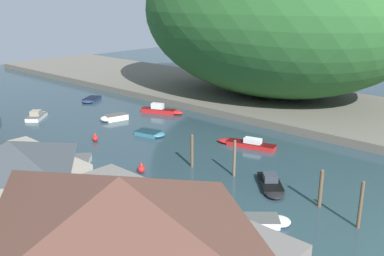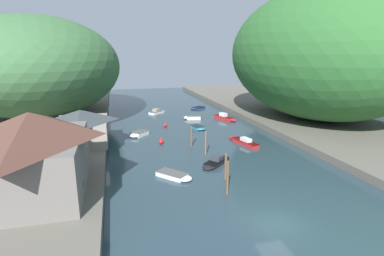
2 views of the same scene
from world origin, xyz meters
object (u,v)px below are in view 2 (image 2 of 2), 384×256
object	(u,v)px
boat_small_dinghy	(215,162)
person_on_quay	(81,188)
channel_buoy_near	(165,125)
boat_white_cruiser	(226,118)
boat_yellow_tender	(198,128)
boat_navy_launch	(192,118)
boat_cabin_cruiser	(243,141)
channel_buoy_far	(161,141)
boat_near_quay	(176,176)
boat_moored_right	(138,134)
boathouse_shed	(81,126)
boat_red_skiff	(158,112)
waterfront_building	(33,151)
boat_open_rowboat	(197,108)

from	to	relation	value
boat_small_dinghy	person_on_quay	distance (m)	16.03
channel_buoy_near	boat_white_cruiser	bearing A→B (deg)	13.15
boat_yellow_tender	boat_white_cruiser	xyz separation A→B (m)	(7.41, 5.92, 0.17)
boat_yellow_tender	boat_navy_launch	world-z (taller)	boat_navy_launch
boat_yellow_tender	boat_navy_launch	xyz separation A→B (m)	(0.90, 8.07, 0.11)
boat_yellow_tender	boat_cabin_cruiser	xyz separation A→B (m)	(4.04, -9.85, 0.09)
boat_white_cruiser	channel_buoy_far	bearing A→B (deg)	17.43
boat_near_quay	channel_buoy_far	size ratio (longest dim) A/B	4.08
boat_navy_launch	channel_buoy_near	xyz separation A→B (m)	(-6.30, -5.14, 0.02)
boat_near_quay	boat_moored_right	xyz separation A→B (m)	(-2.51, 17.89, 0.10)
boat_small_dinghy	person_on_quay	size ratio (longest dim) A/B	2.66
boathouse_shed	boat_yellow_tender	distance (m)	20.04
boat_white_cruiser	boat_moored_right	xyz separation A→B (m)	(-18.12, -7.93, -0.06)
boathouse_shed	boat_white_cruiser	size ratio (longest dim) A/B	1.70
boat_cabin_cruiser	boat_red_skiff	bearing A→B (deg)	94.63
boat_yellow_tender	channel_buoy_near	size ratio (longest dim) A/B	3.89
waterfront_building	boat_white_cruiser	bearing A→B (deg)	43.96
boat_small_dinghy	boat_open_rowboat	xyz separation A→B (m)	(7.93, 36.05, -0.08)
boat_white_cruiser	boat_cabin_cruiser	distance (m)	16.13
boat_open_rowboat	boat_red_skiff	world-z (taller)	boat_red_skiff
boat_navy_launch	person_on_quay	xyz separation A→B (m)	(-18.17, -32.25, 1.57)
boathouse_shed	person_on_quay	xyz separation A→B (m)	(1.42, -17.64, -1.39)
boat_red_skiff	channel_buoy_far	distance (m)	23.47
boat_open_rowboat	channel_buoy_near	xyz separation A→B (m)	(-10.46, -15.83, 0.14)
channel_buoy_near	person_on_quay	bearing A→B (deg)	-113.64
waterfront_building	person_on_quay	xyz separation A→B (m)	(3.96, -2.48, -2.78)
waterfront_building	boat_navy_launch	bearing A→B (deg)	53.37
boathouse_shed	boat_yellow_tender	xyz separation A→B (m)	(18.69, 6.54, -3.08)
boat_yellow_tender	boat_open_rowboat	bearing A→B (deg)	-117.79
boat_open_rowboat	boat_yellow_tender	bearing A→B (deg)	133.61
boat_moored_right	person_on_quay	xyz separation A→B (m)	(-6.56, -22.17, 1.57)
boat_white_cruiser	boat_navy_launch	world-z (taller)	boat_white_cruiser
boat_red_skiff	boat_small_dinghy	bearing A→B (deg)	-38.47
boat_yellow_tender	boat_near_quay	size ratio (longest dim) A/B	0.88
boat_open_rowboat	boat_cabin_cruiser	size ratio (longest dim) A/B	0.66
boat_near_quay	boat_navy_launch	size ratio (longest dim) A/B	1.14
boat_yellow_tender	boat_cabin_cruiser	bearing A→B (deg)	99.61
boat_open_rowboat	boat_navy_launch	world-z (taller)	boat_navy_launch
boat_cabin_cruiser	person_on_quay	world-z (taller)	person_on_quay
boat_moored_right	person_on_quay	distance (m)	23.18
waterfront_building	boat_moored_right	xyz separation A→B (m)	(10.52, 19.69, -4.35)
boat_red_skiff	boat_cabin_cruiser	bearing A→B (deg)	-22.93
boat_navy_launch	channel_buoy_near	distance (m)	8.13
boat_near_quay	boat_cabin_cruiser	size ratio (longest dim) A/B	0.65
boat_open_rowboat	boat_cabin_cruiser	bearing A→B (deg)	146.67
waterfront_building	person_on_quay	bearing A→B (deg)	-32.08
boat_near_quay	boat_open_rowboat	world-z (taller)	boat_near_quay
waterfront_building	boat_yellow_tender	distance (m)	30.68
boathouse_shed	boat_moored_right	world-z (taller)	boathouse_shed
waterfront_building	boat_near_quay	world-z (taller)	waterfront_building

